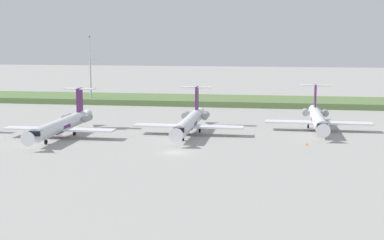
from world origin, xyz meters
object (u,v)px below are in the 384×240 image
(safety_cone_front_marker, at_px, (307,144))
(antenna_mast, at_px, (90,75))
(regional_jet_second, at_px, (62,125))
(regional_jet_third, at_px, (190,122))
(regional_jet_fourth, at_px, (318,118))

(safety_cone_front_marker, bearing_deg, antenna_mast, 137.53)
(regional_jet_second, bearing_deg, safety_cone_front_marker, -1.42)
(regional_jet_third, relative_size, regional_jet_fourth, 1.00)
(safety_cone_front_marker, bearing_deg, regional_jet_second, 178.58)
(safety_cone_front_marker, bearing_deg, regional_jet_fourth, 79.89)
(regional_jet_second, relative_size, regional_jet_fourth, 1.00)
(regional_jet_second, distance_m, safety_cone_front_marker, 48.86)
(regional_jet_third, bearing_deg, safety_cone_front_marker, -20.37)
(regional_jet_second, height_order, safety_cone_front_marker, regional_jet_second)
(regional_jet_third, bearing_deg, regional_jet_second, -163.15)
(regional_jet_fourth, relative_size, antenna_mast, 1.52)
(regional_jet_fourth, height_order, antenna_mast, antenna_mast)
(regional_jet_third, height_order, regional_jet_fourth, same)
(regional_jet_second, xyz_separation_m, regional_jet_third, (25.08, 7.60, 0.00))
(regional_jet_fourth, xyz_separation_m, antenna_mast, (-65.27, 38.82, 5.99))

